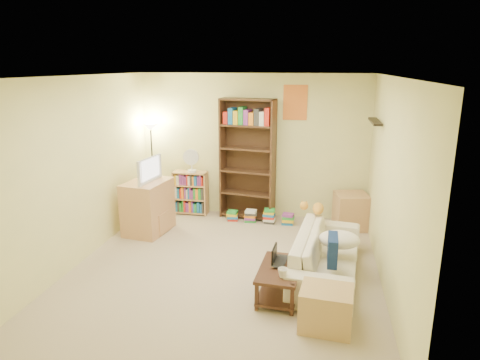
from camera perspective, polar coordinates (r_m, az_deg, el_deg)
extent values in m
plane|color=tan|center=(5.82, -2.06, -11.79)|extent=(4.50, 4.50, 0.00)
cube|color=beige|center=(7.52, 1.69, 4.53)|extent=(4.00, 0.04, 2.50)
cube|color=beige|center=(3.34, -11.03, -9.61)|extent=(4.00, 0.04, 2.50)
cube|color=beige|center=(6.13, -20.73, 1.09)|extent=(0.04, 4.50, 2.50)
cube|color=beige|center=(5.30, 19.39, -0.87)|extent=(0.04, 4.50, 2.50)
cube|color=white|center=(5.19, -2.32, 13.66)|extent=(4.00, 4.50, 0.04)
cube|color=red|center=(7.33, 7.37, 10.21)|extent=(0.40, 0.02, 0.58)
cube|color=black|center=(6.44, 17.56, 7.46)|extent=(0.12, 0.80, 0.03)
imported|color=beige|center=(5.66, 11.50, -9.70)|extent=(2.09, 1.15, 0.57)
cube|color=navy|center=(5.17, 12.23, -9.08)|extent=(0.11, 0.37, 0.34)
ellipsoid|color=white|center=(5.62, 13.09, -7.75)|extent=(0.52, 0.37, 0.22)
ellipsoid|color=gold|center=(6.24, 10.38, -3.75)|extent=(0.37, 0.19, 0.15)
sphere|color=gold|center=(6.26, 8.53, -3.42)|extent=(0.12, 0.12, 0.12)
cube|color=#3C2317|center=(5.07, 5.33, -11.73)|extent=(0.50, 0.85, 0.04)
cube|color=#3C2317|center=(5.20, 5.25, -14.44)|extent=(0.48, 0.81, 0.03)
cube|color=#3C2317|center=(4.86, 2.24, -15.13)|extent=(0.04, 0.04, 0.37)
cube|color=#3C2317|center=(4.81, 6.96, -15.61)|extent=(0.04, 0.04, 0.37)
cube|color=#3C2317|center=(5.49, 3.84, -11.40)|extent=(0.04, 0.04, 0.37)
cube|color=#3C2317|center=(5.44, 7.96, -11.77)|extent=(0.04, 0.04, 0.37)
imported|color=black|center=(5.15, 5.90, -10.86)|extent=(0.40, 0.29, 0.03)
cube|color=white|center=(5.13, 4.59, -9.77)|extent=(0.03, 0.28, 0.18)
imported|color=white|center=(4.83, 5.73, -12.22)|extent=(0.16, 0.16, 0.10)
cube|color=black|center=(5.29, 6.80, -10.23)|extent=(0.08, 0.15, 0.02)
cube|color=tan|center=(7.04, -12.15, -3.51)|extent=(0.67, 0.86, 0.85)
imported|color=black|center=(6.87, -12.44, 1.39)|extent=(0.71, 0.28, 0.39)
cube|color=#422719|center=(7.38, 1.00, 2.70)|extent=(0.98, 0.45, 2.09)
cube|color=tan|center=(7.79, -6.61, -1.70)|extent=(0.61, 0.25, 0.79)
cylinder|color=silver|center=(7.65, -6.42, 1.20)|extent=(0.16, 0.16, 0.04)
cylinder|color=silver|center=(7.62, -6.45, 1.93)|extent=(0.02, 0.02, 0.16)
cylinder|color=silver|center=(7.56, -6.55, 3.06)|extent=(0.28, 0.06, 0.28)
cylinder|color=black|center=(8.13, -11.26, -3.97)|extent=(0.24, 0.24, 0.03)
cylinder|color=black|center=(7.92, -11.54, 1.21)|extent=(0.03, 0.03, 1.54)
cone|color=beige|center=(7.77, -11.85, 6.97)|extent=(0.28, 0.28, 0.12)
cube|color=tan|center=(7.32, 14.57, -4.02)|extent=(0.60, 0.60, 0.59)
cube|color=tan|center=(4.65, 11.39, -16.44)|extent=(0.56, 0.48, 0.44)
cube|color=red|center=(7.47, -1.01, -4.78)|extent=(0.21, 0.16, 0.18)
cube|color=#1966B2|center=(7.41, 1.42, -4.81)|extent=(0.21, 0.16, 0.21)
cube|color=gold|center=(7.36, 3.89, -4.83)|extent=(0.21, 0.16, 0.25)
cube|color=#268C33|center=(7.34, 6.38, -5.19)|extent=(0.21, 0.16, 0.20)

